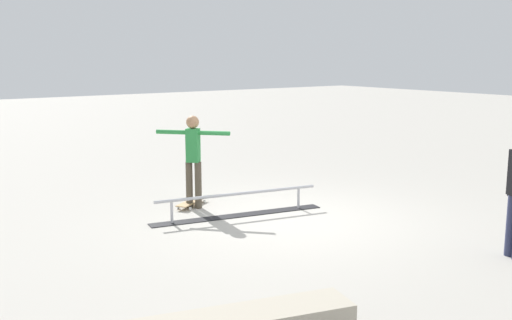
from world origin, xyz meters
TOP-DOWN VIEW (x-y plane):
  - ground_plane at (0.00, 0.00)m, footprint 60.00×60.00m
  - grind_rail at (0.56, -0.72)m, footprint 2.94×0.82m
  - skater_main at (0.89, -1.58)m, footprint 0.93×0.99m
  - skateboard_main at (0.86, -1.73)m, footprint 0.78×0.60m

SIDE VIEW (x-z plane):
  - ground_plane at x=0.00m, z-range 0.00..0.00m
  - skateboard_main at x=0.86m, z-range 0.03..0.12m
  - grind_rail at x=0.56m, z-range -0.03..0.37m
  - skater_main at x=0.89m, z-range 0.13..1.72m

